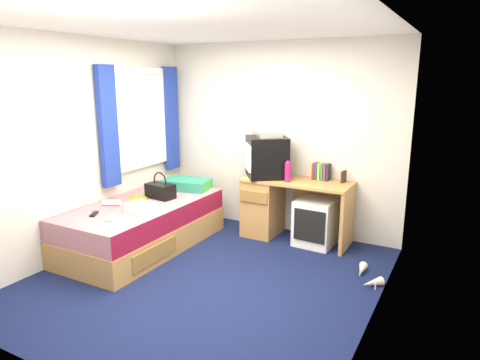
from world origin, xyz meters
The scene contains 20 objects.
ground centered at (0.00, 0.00, 0.00)m, with size 3.40×3.40×0.00m, color #0C1438.
room_shell centered at (0.00, 0.00, 1.45)m, with size 3.40×3.40×3.40m.
bed centered at (-1.10, 0.33, 0.27)m, with size 1.01×2.00×0.54m.
pillow centered at (-1.03, 1.11, 0.60)m, with size 0.59×0.38×0.13m, color #166992.
desk centered at (0.11, 1.44, 0.41)m, with size 1.30×0.55×0.75m.
storage_cube centered at (0.65, 1.38, 0.28)m, with size 0.44×0.44×0.55m, color white.
crt_tv centered at (-0.03, 1.44, 1.00)m, with size 0.67×0.68×0.50m.
vcr centered at (-0.03, 1.44, 1.29)m, with size 0.39×0.28×0.08m, color #BCBBBE.
book_row centered at (0.63, 1.60, 0.85)m, with size 0.20×0.13×0.20m.
picture_frame centered at (0.90, 1.59, 0.82)m, with size 0.02×0.12×0.14m, color #311F10.
pink_water_bottle centered at (0.31, 1.31, 0.86)m, with size 0.07×0.07×0.22m, color #BF1A68.
aerosol_can centered at (0.21, 1.47, 0.85)m, with size 0.06×0.06×0.20m, color white.
handbag centered at (-1.05, 0.61, 0.63)m, with size 0.37×0.24×0.32m.
towel centered at (-0.88, 0.07, 0.59)m, with size 0.29×0.25×0.10m, color white.
magazine centered at (-1.25, 0.44, 0.55)m, with size 0.21×0.28×0.01m, color #E8FD1C.
water_bottle centered at (-1.33, 0.09, 0.58)m, with size 0.07×0.07×0.20m, color silver.
colour_swatch_fan centered at (-1.02, -0.26, 0.55)m, with size 0.22×0.06×0.01m, color gold.
remote_control centered at (-1.25, -0.25, 0.55)m, with size 0.05×0.16×0.02m, color black.
window_assembly centered at (-1.55, 0.90, 1.42)m, with size 0.11×1.42×1.40m.
white_heels centered at (1.42, 0.72, 0.04)m, with size 0.31×0.47×0.09m.
Camera 1 is at (2.17, -3.30, 1.95)m, focal length 32.00 mm.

